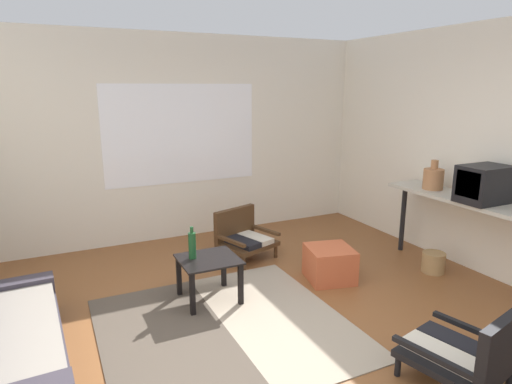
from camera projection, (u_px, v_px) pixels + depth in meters
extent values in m
plane|color=brown|center=(295.00, 347.00, 3.50)|extent=(7.80, 7.80, 0.00)
cube|color=silver|center=(181.00, 138.00, 5.87)|extent=(5.60, 0.12, 2.70)
cube|color=white|center=(182.00, 134.00, 5.80)|extent=(2.05, 0.01, 1.30)
cube|color=silver|center=(503.00, 153.00, 4.57)|extent=(0.12, 6.60, 2.70)
cube|color=#4C4238|center=(167.00, 342.00, 3.56)|extent=(1.03, 2.04, 0.01)
cube|color=gray|center=(278.00, 315.00, 3.99)|extent=(1.03, 2.04, 0.01)
cube|color=#38333D|center=(16.00, 356.00, 3.20)|extent=(0.74, 1.83, 0.23)
cube|color=gray|center=(17.00, 335.00, 3.17)|extent=(0.63, 1.65, 0.10)
cube|color=#38333D|center=(15.00, 300.00, 3.88)|extent=(0.67, 0.21, 0.37)
cube|color=black|center=(209.00, 259.00, 4.18)|extent=(0.55, 0.52, 0.02)
cube|color=black|center=(179.00, 276.00, 4.32)|extent=(0.04, 0.04, 0.41)
cube|color=black|center=(224.00, 268.00, 4.52)|extent=(0.04, 0.04, 0.41)
cube|color=black|center=(192.00, 294.00, 3.94)|extent=(0.04, 0.04, 0.41)
cube|color=black|center=(241.00, 284.00, 4.14)|extent=(0.04, 0.04, 0.41)
cylinder|color=#472D19|center=(276.00, 251.00, 5.32)|extent=(0.04, 0.04, 0.16)
cylinder|color=#472D19|center=(244.00, 263.00, 4.97)|extent=(0.04, 0.04, 0.16)
cylinder|color=#472D19|center=(251.00, 242.00, 5.63)|extent=(0.04, 0.04, 0.16)
cylinder|color=#472D19|center=(219.00, 253.00, 5.27)|extent=(0.04, 0.04, 0.16)
cube|color=#472D19|center=(247.00, 244.00, 5.27)|extent=(0.74, 0.69, 0.05)
cube|color=beige|center=(255.00, 238.00, 5.32)|extent=(0.34, 0.50, 0.06)
cube|color=black|center=(242.00, 242.00, 5.17)|extent=(0.34, 0.50, 0.06)
cube|color=#472D19|center=(235.00, 223.00, 5.38)|extent=(0.60, 0.26, 0.37)
cube|color=#472D19|center=(264.00, 230.00, 5.44)|extent=(0.21, 0.51, 0.04)
cube|color=#472D19|center=(230.00, 241.00, 5.05)|extent=(0.21, 0.51, 0.04)
cylinder|color=black|center=(398.00, 366.00, 3.14)|extent=(0.04, 0.04, 0.15)
cylinder|color=black|center=(435.00, 341.00, 3.45)|extent=(0.04, 0.04, 0.15)
cylinder|color=black|center=(510.00, 376.00, 3.03)|extent=(0.04, 0.04, 0.15)
cube|color=black|center=(454.00, 358.00, 3.06)|extent=(0.71, 0.75, 0.05)
cube|color=beige|center=(445.00, 355.00, 3.00)|extent=(0.32, 0.60, 0.06)
cube|color=black|center=(460.00, 345.00, 3.13)|extent=(0.32, 0.60, 0.06)
cube|color=black|center=(502.00, 347.00, 2.79)|extent=(0.58, 0.20, 0.41)
cube|color=black|center=(436.00, 358.00, 2.87)|extent=(0.19, 0.63, 0.04)
cube|color=black|center=(475.00, 330.00, 3.20)|extent=(0.19, 0.63, 0.04)
cube|color=#BC5633|center=(330.00, 264.00, 4.69)|extent=(0.56, 0.56, 0.36)
cube|color=#B2AD9E|center=(461.00, 198.00, 4.68)|extent=(0.45, 1.74, 0.04)
cylinder|color=black|center=(403.00, 218.00, 5.50)|extent=(0.06, 0.06, 0.84)
cube|color=black|center=(484.00, 184.00, 4.41)|extent=(0.49, 0.35, 0.38)
cube|color=black|center=(468.00, 184.00, 4.31)|extent=(0.01, 0.28, 0.26)
cylinder|color=#A87047|center=(433.00, 179.00, 5.00)|extent=(0.22, 0.22, 0.23)
cylinder|color=#A87047|center=(435.00, 165.00, 4.96)|extent=(0.08, 0.08, 0.10)
cylinder|color=#194723|center=(192.00, 246.00, 4.16)|extent=(0.07, 0.07, 0.25)
cylinder|color=#194723|center=(192.00, 230.00, 4.12)|extent=(0.03, 0.03, 0.06)
cylinder|color=#9E7A4C|center=(433.00, 262.00, 4.90)|extent=(0.25, 0.25, 0.23)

